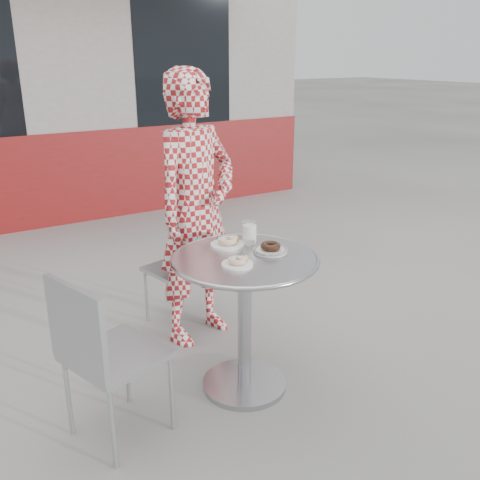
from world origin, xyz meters
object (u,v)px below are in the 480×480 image
bistro_table (245,291)px  milk_cup (249,233)px  plate_far (228,242)px  seated_person (196,210)px  plate_checker (270,249)px  chair_left (117,387)px  plate_near (238,262)px  chair_far (179,290)px

bistro_table → milk_cup: size_ratio=6.08×
bistro_table → plate_far: plate_far is taller
seated_person → plate_checker: bearing=-101.2°
chair_left → plate_near: (0.65, -0.06, 0.54)m
plate_far → plate_near: plate_far is taller
plate_far → plate_checker: 0.25m
plate_far → seated_person: bearing=83.1°
chair_far → chair_left: 1.19m
seated_person → milk_cup: size_ratio=13.24×
chair_left → plate_checker: bearing=-107.0°
plate_near → plate_checker: (0.25, 0.07, -0.00)m
seated_person → bistro_table: bearing=-114.4°
plate_near → bistro_table: bearing=40.3°
plate_checker → chair_left: bearing=-179.3°
seated_person → plate_checker: (0.09, -0.69, -0.06)m
plate_far → plate_near: size_ratio=1.18×
bistro_table → chair_left: chair_left is taller
chair_left → plate_near: chair_left is taller
plate_checker → milk_cup: (-0.03, 0.16, 0.05)m
bistro_table → chair_far: bistro_table is taller
seated_person → plate_far: seated_person is taller
plate_far → plate_near: 0.29m
bistro_table → plate_checker: bearing=-0.8°
bistro_table → plate_near: 0.24m
bistro_table → seated_person: 0.74m
bistro_table → plate_near: plate_near is taller
plate_checker → bistro_table: bearing=179.2°
chair_left → plate_far: 0.95m
plate_far → plate_checker: size_ratio=1.00×
seated_person → milk_cup: bearing=-102.1°
chair_left → plate_near: bearing=-113.4°
plate_far → bistro_table: bearing=-94.0°
plate_far → chair_left: bearing=-164.4°
plate_far → milk_cup: milk_cup is taller
milk_cup → plate_near: bearing=-133.1°
plate_checker → seated_person: bearing=97.2°
plate_checker → plate_near: bearing=-163.4°
chair_far → plate_near: (-0.12, -0.97, 0.57)m
plate_near → chair_left: bearing=174.3°
plate_checker → chair_far: bearing=98.4°
chair_far → plate_near: bearing=70.3°
chair_far → seated_person: bearing=89.9°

